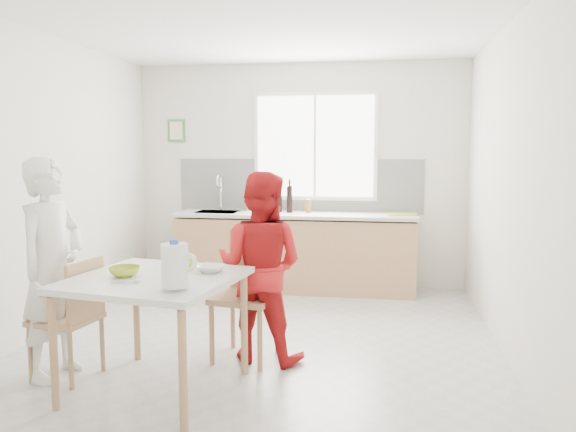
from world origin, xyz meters
name	(u,v)px	position (x,y,z in m)	size (l,w,h in m)	color
ground	(261,345)	(0.00, 0.00, 0.00)	(4.50, 4.50, 0.00)	#B7B7B2
room_shell	(260,152)	(0.00, 0.00, 1.64)	(4.50, 4.50, 4.50)	silver
window	(315,147)	(0.20, 2.23, 1.70)	(1.50, 0.06, 1.30)	white
backsplash	(299,186)	(0.00, 2.24, 1.23)	(3.00, 0.02, 0.65)	white
picture_frame	(176,131)	(-1.55, 2.23, 1.90)	(0.22, 0.03, 0.28)	#40813A
kitchen_counter	(295,255)	(0.00, 1.95, 0.42)	(2.84, 0.64, 1.37)	tan
dining_table	(155,289)	(-0.52, -1.02, 0.72)	(1.20, 1.20, 0.81)	silver
chair_left	(73,313)	(-1.20, -0.91, 0.49)	(0.47, 0.47, 0.88)	tan
chair_far	(249,288)	(-0.05, -0.26, 0.56)	(0.53, 0.53, 1.01)	tan
person_white	(52,268)	(-1.36, -0.88, 0.81)	(0.59, 0.39, 1.61)	white
person_red	(260,267)	(0.06, -0.31, 0.75)	(0.73, 0.57, 1.50)	red
bowl_green	(125,271)	(-0.73, -1.03, 0.84)	(0.21, 0.21, 0.07)	#96B329
bowl_white	(211,269)	(-0.19, -0.82, 0.83)	(0.20, 0.20, 0.05)	white
milk_jug	(175,265)	(-0.25, -1.34, 0.96)	(0.23, 0.17, 0.29)	white
green_box	(187,263)	(-0.38, -0.76, 0.85)	(0.10, 0.10, 0.09)	#AAD431
spoon	(125,282)	(-0.64, -1.22, 0.82)	(0.01, 0.01, 0.16)	#A5A5AA
cutting_board	(401,214)	(1.22, 1.96, 0.93)	(0.35, 0.25, 0.01)	#9DC12C
wine_bottle_a	(290,199)	(-0.07, 1.99, 1.08)	(0.07, 0.07, 0.32)	black
wine_bottle_b	(279,199)	(-0.21, 2.05, 1.07)	(0.07, 0.07, 0.30)	black
jar_amber	(308,206)	(0.15, 2.01, 1.00)	(0.06, 0.06, 0.16)	#8E5E1F
soap_bottle	(251,204)	(-0.57, 2.12, 1.01)	(0.08, 0.08, 0.17)	#999999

